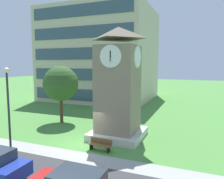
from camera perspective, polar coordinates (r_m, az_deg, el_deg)
name	(u,v)px	position (r m, az deg, el deg)	size (l,w,h in m)	color
ground_plane	(82,145)	(17.83, -7.80, -14.34)	(160.00, 160.00, 0.00)	#4C893D
kerb_strip	(69,155)	(16.29, -11.33, -16.47)	(120.00, 1.60, 0.01)	#9E9E99
office_building	(101,55)	(40.83, -2.91, 8.91)	(18.47, 15.42, 16.00)	beige
clock_tower	(118,90)	(18.58, 1.60, -0.08)	(4.35, 4.35, 9.46)	gray
park_bench	(100,144)	(16.59, -3.13, -14.21)	(1.83, 0.63, 0.88)	brown
street_lamp	(8,103)	(16.25, -25.58, -3.13)	(0.36, 0.36, 6.15)	#333338
tree_streetside	(61,84)	(24.09, -13.30, 1.50)	(3.78, 3.78, 6.19)	#513823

